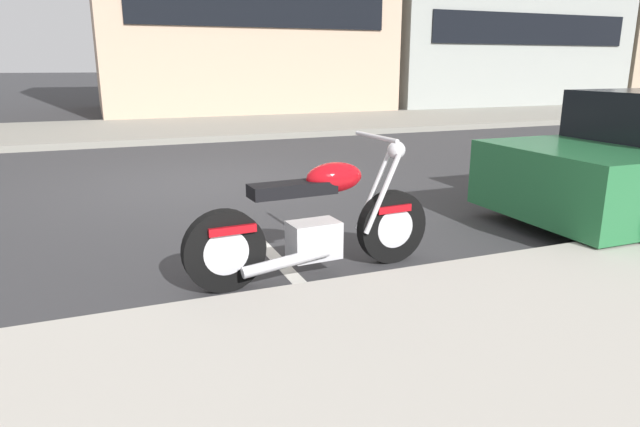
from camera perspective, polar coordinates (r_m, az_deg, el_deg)
The scene contains 4 objects.
ground_plane at distance 8.19m, azimuth -11.81°, elevation 3.03°, with size 260.00×260.00×0.00m, color #333335.
sidewalk_far_curb at distance 19.93m, azimuth 20.69°, elevation 9.51°, with size 120.00×5.00×0.14m, color gray.
parking_stall_stripe at distance 4.72m, azimuth -3.67°, elevation -5.51°, with size 0.12×2.20×0.01m, color silver.
parked_motorcycle at distance 4.43m, azimuth -0.36°, elevation -1.12°, with size 2.11×0.62×1.11m.
Camera 1 is at (-1.36, -7.91, 1.66)m, focal length 31.14 mm.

